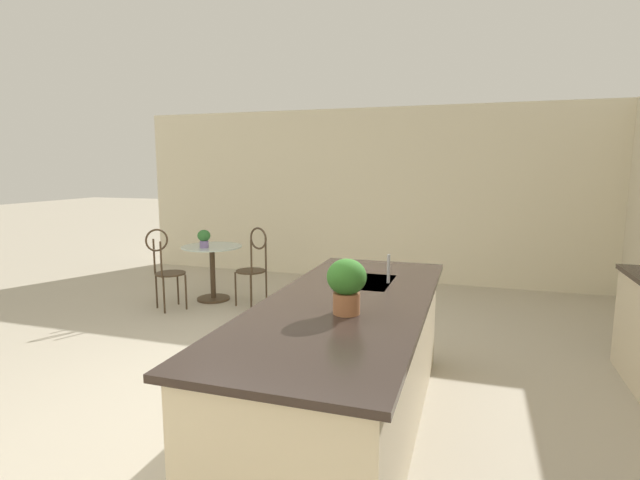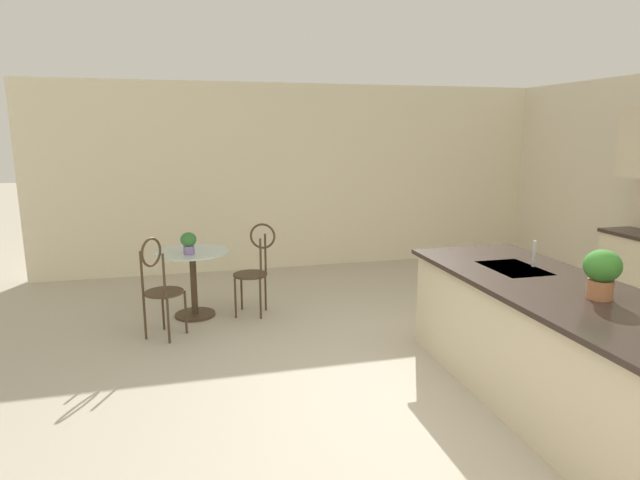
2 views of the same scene
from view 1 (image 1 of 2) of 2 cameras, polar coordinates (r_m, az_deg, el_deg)
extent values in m
plane|color=#B2A893|center=(4.11, -7.87, -17.32)|extent=(40.00, 40.00, 0.00)
cube|color=beige|center=(7.77, 5.69, 5.30)|extent=(0.12, 7.80, 2.70)
cube|color=beige|center=(3.40, 3.13, -14.84)|extent=(2.70, 0.96, 0.88)
cube|color=#2D231E|center=(3.25, 3.20, -7.37)|extent=(2.80, 1.06, 0.04)
cube|color=#B2B5BA|center=(3.76, 5.33, -5.08)|extent=(0.56, 0.40, 0.03)
cylinder|color=#3D2D1E|center=(6.80, -12.43, -6.75)|extent=(0.44, 0.44, 0.03)
cylinder|color=#3D2D1E|center=(6.72, -12.53, -3.76)|extent=(0.07, 0.07, 0.69)
cylinder|color=#B2C6C1|center=(6.65, -12.63, -0.78)|extent=(0.80, 0.80, 0.01)
cylinder|color=#3D2D1E|center=(6.39, -9.91, -5.73)|extent=(0.03, 0.03, 0.45)
cylinder|color=#3D2D1E|center=(6.58, -8.12, -5.27)|extent=(0.03, 0.03, 0.45)
cylinder|color=#3D2D1E|center=(6.19, -8.14, -6.14)|extent=(0.03, 0.03, 0.45)
cylinder|color=#3D2D1E|center=(6.39, -6.34, -5.66)|extent=(0.03, 0.03, 0.45)
cylinder|color=#3D2D1E|center=(6.33, -8.17, -3.63)|extent=(0.49, 0.49, 0.02)
cylinder|color=#3D2D1E|center=(6.10, -8.10, -2.05)|extent=(0.03, 0.03, 0.45)
cylinder|color=#3D2D1E|center=(6.28, -6.41, -1.71)|extent=(0.03, 0.03, 0.45)
torus|color=#3D2D1E|center=(6.15, -7.28, 0.19)|extent=(0.12, 0.28, 0.28)
cylinder|color=#3D2D1E|center=(6.64, -16.40, -5.42)|extent=(0.03, 0.03, 0.45)
cylinder|color=#3D2D1E|center=(6.38, -15.52, -5.94)|extent=(0.03, 0.03, 0.45)
cylinder|color=#3D2D1E|center=(6.55, -18.71, -5.71)|extent=(0.03, 0.03, 0.45)
cylinder|color=#3D2D1E|center=(6.29, -17.90, -6.25)|extent=(0.03, 0.03, 0.45)
cylinder|color=#3D2D1E|center=(6.41, -17.23, -3.79)|extent=(0.53, 0.53, 0.02)
cylinder|color=#3D2D1E|center=(6.44, -18.96, -1.86)|extent=(0.03, 0.03, 0.45)
cylinder|color=#3D2D1E|center=(6.20, -18.21, -2.22)|extent=(0.03, 0.03, 0.45)
torus|color=#3D2D1E|center=(6.29, -18.69, -0.02)|extent=(0.25, 0.18, 0.28)
cylinder|color=#B2B5BA|center=(3.70, 8.08, -3.38)|extent=(0.02, 0.02, 0.22)
cylinder|color=#7A669E|center=(6.54, -13.48, -0.49)|extent=(0.11, 0.11, 0.09)
ellipsoid|color=#2F682F|center=(6.53, -13.52, 0.51)|extent=(0.17, 0.17, 0.15)
cylinder|color=#9E603D|center=(2.93, 3.13, -7.44)|extent=(0.16, 0.16, 0.13)
ellipsoid|color=#337428|center=(2.89, 3.16, -4.34)|extent=(0.24, 0.24, 0.22)
camera|label=2|loc=(3.35, -74.17, 6.24)|focal=29.36mm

